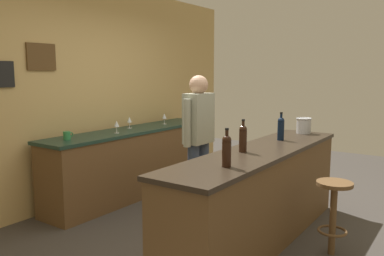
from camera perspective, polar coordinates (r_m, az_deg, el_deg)
ground_plane at (r=4.27m, az=4.59°, el=-14.71°), size 10.00×10.00×0.00m
back_wall at (r=5.26m, az=-14.80°, el=5.11°), size 6.00×0.09×2.80m
bar_counter at (r=3.93m, az=9.77°, el=-9.64°), size 2.79×0.60×0.92m
side_counter at (r=5.39m, az=-8.47°, el=-4.87°), size 2.72×0.56×0.90m
bartender at (r=4.43m, az=0.96°, el=-1.21°), size 0.52×0.21×1.62m
bar_stool at (r=3.83m, az=19.83°, el=-10.52°), size 0.32×0.32×0.68m
wine_bottle_a at (r=3.06m, az=5.04°, el=-3.14°), size 0.07×0.07×0.31m
wine_bottle_b at (r=3.65m, az=7.40°, el=-1.37°), size 0.07×0.07×0.31m
wine_bottle_c at (r=4.36m, az=12.76°, el=0.04°), size 0.07×0.07×0.31m
ice_bucket at (r=4.92m, az=15.89°, el=0.39°), size 0.19×0.19×0.19m
wine_glass_a at (r=4.97m, az=-10.88°, el=0.53°), size 0.07×0.07×0.16m
wine_glass_b at (r=5.38m, az=-9.06°, el=1.14°), size 0.07×0.07×0.16m
wine_glass_c at (r=5.76m, az=-4.04°, el=1.67°), size 0.07×0.07×0.16m
wine_glass_d at (r=6.20m, az=-0.62°, el=2.14°), size 0.07×0.07×0.16m
coffee_mug at (r=4.62m, az=-17.65°, el=-1.05°), size 0.13×0.08×0.09m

